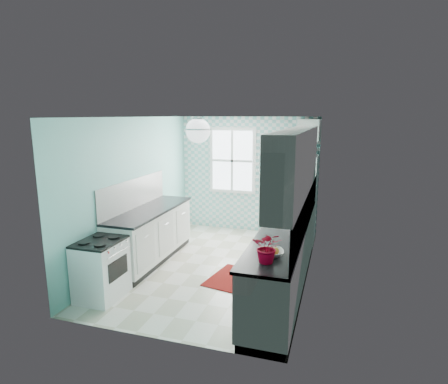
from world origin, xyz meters
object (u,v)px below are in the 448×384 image
(ceiling_light, at_px, (198,130))
(microwave, at_px, (299,147))
(potted_plant, at_px, (268,247))
(stove, at_px, (101,268))
(fruit_bowl, at_px, (271,253))
(fridge, at_px, (297,198))
(sink, at_px, (294,211))

(ceiling_light, height_order, microwave, ceiling_light)
(potted_plant, bearing_deg, stove, 172.07)
(ceiling_light, bearing_deg, fruit_bowl, -34.77)
(fridge, bearing_deg, sink, -86.65)
(fruit_bowl, bearing_deg, sink, 89.90)
(ceiling_light, distance_m, sink, 2.30)
(ceiling_light, xyz_separation_m, sink, (1.20, 1.37, -1.39))
(sink, bearing_deg, microwave, 94.02)
(fridge, xyz_separation_m, stove, (-2.31, -3.32, -0.44))
(ceiling_light, relative_size, microwave, 0.58)
(fridge, distance_m, sink, 1.24)
(ceiling_light, bearing_deg, fridge, 66.95)
(ceiling_light, height_order, fridge, ceiling_light)
(fridge, distance_m, microwave, 1.04)
(ceiling_light, relative_size, fridge, 0.20)
(ceiling_light, bearing_deg, potted_plant, -41.12)
(ceiling_light, xyz_separation_m, fridge, (1.11, 2.61, -1.45))
(stove, relative_size, microwave, 1.36)
(stove, height_order, microwave, microwave)
(fruit_bowl, distance_m, microwave, 3.57)
(fridge, relative_size, sink, 3.28)
(fridge, relative_size, potted_plant, 4.82)
(fridge, bearing_deg, ceiling_light, -114.05)
(stove, height_order, sink, sink)
(ceiling_light, height_order, fruit_bowl, ceiling_light)
(fridge, bearing_deg, fruit_bowl, -89.50)
(fruit_bowl, xyz_separation_m, microwave, (-0.09, 3.44, 0.94))
(fruit_bowl, relative_size, microwave, 0.49)
(sink, bearing_deg, stove, -139.34)
(potted_plant, bearing_deg, fridge, 91.41)
(ceiling_light, bearing_deg, microwave, 66.95)
(sink, bearing_deg, fridge, 94.03)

